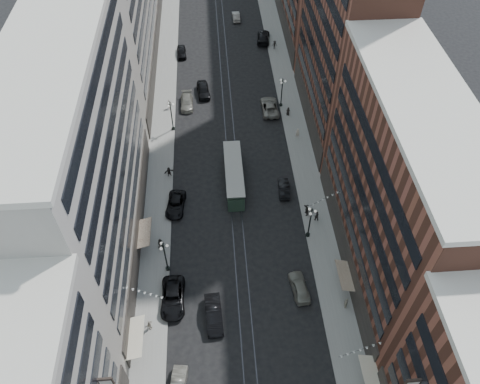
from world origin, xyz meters
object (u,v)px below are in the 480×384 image
object	(u,v)px
car_7	(176,204)
pedestrian_9	(275,45)
car_2	(173,298)
car_12	(263,37)
pedestrian_6	(169,104)
pedestrian_extra_0	(307,210)
lamppost_se_far	(310,222)
lamppost_se_mid	(282,92)
lamppost_sw_far	(165,256)
pedestrian_4	(346,303)
lamppost_sw_mid	(171,115)
car_14	(236,16)
car_8	(187,102)
pedestrian_5	(169,172)
pedestrian_2	(161,244)
car_10	(284,188)
pedestrian_extra_2	(288,111)
pedestrian_8	(297,133)
car_5	(214,314)
streetcar	(234,176)
car_13	(203,90)
pedestrian_extra_1	(150,325)
car_11	(270,107)
car_9	(182,52)
car_4	(300,287)
pedestrian_7	(316,216)

from	to	relation	value
car_7	pedestrian_9	bearing A→B (deg)	72.02
car_2	car_12	distance (m)	60.57
pedestrian_6	pedestrian_extra_0	bearing A→B (deg)	140.69
lamppost_se_far	lamppost_se_mid	size ratio (longest dim) A/B	1.00
lamppost_sw_far	lamppost_se_mid	xyz separation A→B (m)	(18.40, 32.00, 0.00)
pedestrian_4	car_12	xyz separation A→B (m)	(-3.43, 60.43, -0.15)
lamppost_sw_mid	car_14	xyz separation A→B (m)	(12.64, 35.88, -2.38)
car_8	pedestrian_extra_0	bearing A→B (deg)	-57.93
pedestrian_5	pedestrian_6	bearing A→B (deg)	72.95
car_7	pedestrian_2	bearing A→B (deg)	-97.28
car_10	pedestrian_extra_2	distance (m)	17.50
pedestrian_8	pedestrian_extra_0	xyz separation A→B (m)	(-1.13, -16.01, 0.04)
car_5	streetcar	bearing A→B (deg)	76.77
streetcar	car_5	size ratio (longest dim) A/B	2.14
lamppost_se_far	car_13	distance (m)	35.17
streetcar	car_2	bearing A→B (deg)	-113.94
pedestrian_8	lamppost_se_mid	bearing A→B (deg)	-77.43
pedestrian_extra_1	pedestrian_6	bearing A→B (deg)	29.66
car_12	pedestrian_extra_0	world-z (taller)	pedestrian_extra_0
car_5	car_11	size ratio (longest dim) A/B	0.89
car_2	car_11	size ratio (longest dim) A/B	0.99
lamppost_sw_far	pedestrian_8	size ratio (longest dim) A/B	3.19
car_13	pedestrian_6	distance (m)	7.00
lamppost_sw_mid	car_10	xyz separation A→B (m)	(16.26, -14.85, -2.41)
car_2	car_10	size ratio (longest dim) A/B	1.42
pedestrian_2	car_7	bearing A→B (deg)	74.79
car_10	pedestrian_extra_0	xyz separation A→B (m)	(2.57, -4.50, 0.37)
lamppost_sw_far	car_2	world-z (taller)	lamppost_sw_far
car_2	car_9	world-z (taller)	car_2
car_4	pedestrian_extra_1	xyz separation A→B (m)	(-17.73, -3.77, 0.12)
car_7	pedestrian_8	world-z (taller)	pedestrian_8
car_4	pedestrian_7	world-z (taller)	pedestrian_7
car_14	car_11	bearing A→B (deg)	95.72
car_13	pedestrian_6	world-z (taller)	pedestrian_6
lamppost_sw_mid	lamppost_se_far	xyz separation A→B (m)	(18.40, -23.00, 0.00)
pedestrian_5	streetcar	bearing A→B (deg)	-30.61
car_12	car_13	bearing A→B (deg)	61.86
lamppost_se_far	pedestrian_4	distance (m)	11.24
car_10	car_12	size ratio (longest dim) A/B	0.69
lamppost_se_far	pedestrian_4	world-z (taller)	lamppost_se_far
streetcar	pedestrian_7	xyz separation A→B (m)	(10.75, -7.86, -0.51)
car_5	pedestrian_extra_2	xyz separation A→B (m)	(13.72, 36.39, 0.04)
lamppost_sw_far	pedestrian_9	xyz separation A→B (m)	(19.48, 50.33, -2.09)
lamppost_se_far	car_5	distance (m)	17.05
lamppost_se_far	pedestrian_4	xyz separation A→B (m)	(2.63, -10.73, -2.07)
car_2	car_11	distance (m)	38.72
car_7	car_8	world-z (taller)	car_8
car_10	car_14	size ratio (longest dim) A/B	0.96
pedestrian_2	pedestrian_6	size ratio (longest dim) A/B	1.06
lamppost_se_mid	car_7	world-z (taller)	lamppost_se_mid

